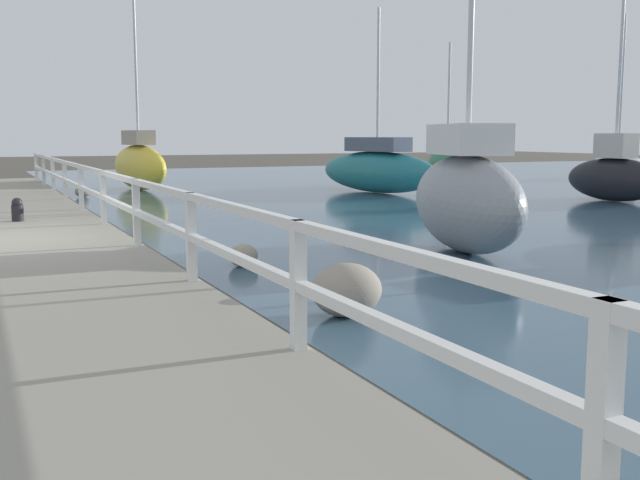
{
  "coord_description": "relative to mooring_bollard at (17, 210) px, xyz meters",
  "views": [
    {
      "loc": [
        -0.36,
        -12.33,
        1.84
      ],
      "look_at": [
        4.31,
        -2.33,
        0.3
      ],
      "focal_mm": 42.0,
      "sensor_mm": 36.0,
      "label": 1
    }
  ],
  "objects": [
    {
      "name": "ground_plane",
      "position": [
        -0.4,
        -2.62,
        -0.48
      ],
      "size": [
        120.0,
        120.0,
        0.0
      ],
      "primitive_type": "plane",
      "color": "#4C473D"
    },
    {
      "name": "dock_walkway",
      "position": [
        -0.4,
        -2.62,
        -0.35
      ],
      "size": [
        3.77,
        36.0,
        0.26
      ],
      "color": "gray",
      "rests_on": "ground"
    },
    {
      "name": "railing",
      "position": [
        1.39,
        -2.62,
        0.45
      ],
      "size": [
        0.1,
        32.5,
        0.97
      ],
      "color": "white",
      "rests_on": "dock_walkway"
    },
    {
      "name": "boulder_upstream",
      "position": [
        2.66,
        -8.27,
        -0.2
      ],
      "size": [
        0.74,
        0.66,
        0.55
      ],
      "color": "gray",
      "rests_on": "ground"
    },
    {
      "name": "boulder_downstream",
      "position": [
        2.29,
        8.53,
        -0.31
      ],
      "size": [
        0.45,
        0.41,
        0.34
      ],
      "color": "slate",
      "rests_on": "ground"
    },
    {
      "name": "boulder_mid_strip",
      "position": [
        2.68,
        -5.01,
        -0.32
      ],
      "size": [
        0.43,
        0.38,
        0.32
      ],
      "color": "gray",
      "rests_on": "ground"
    },
    {
      "name": "mooring_bollard",
      "position": [
        0.0,
        0.0,
        0.0
      ],
      "size": [
        0.22,
        0.22,
        0.44
      ],
      "color": "black",
      "rests_on": "dock_walkway"
    },
    {
      "name": "sailboat_teal",
      "position": [
        11.27,
        6.39,
        0.29
      ],
      "size": [
        2.14,
        5.66,
        5.87
      ],
      "rotation": [
        0.0,
        0.0,
        0.19
      ],
      "color": "#1E707A",
      "rests_on": "water_surface"
    },
    {
      "name": "sailboat_yellow",
      "position": [
        4.51,
        11.01,
        0.4
      ],
      "size": [
        1.46,
        4.88,
        8.47
      ],
      "rotation": [
        0.0,
        0.0,
        0.11
      ],
      "color": "gold",
      "rests_on": "water_surface"
    },
    {
      "name": "sailboat_gray",
      "position": [
        6.34,
        -5.24,
        0.4
      ],
      "size": [
        2.1,
        3.79,
        6.08
      ],
      "rotation": [
        0.0,
        0.0,
        -0.26
      ],
      "color": "gray",
      "rests_on": "water_surface"
    },
    {
      "name": "sailboat_black",
      "position": [
        15.75,
        0.7,
        0.28
      ],
      "size": [
        1.13,
        3.31,
        6.92
      ],
      "rotation": [
        0.0,
        0.0,
        0.06
      ],
      "color": "black",
      "rests_on": "water_surface"
    },
    {
      "name": "sailboat_white",
      "position": [
        24.61,
        8.96,
        0.19
      ],
      "size": [
        1.96,
        3.48,
        6.91
      ],
      "rotation": [
        0.0,
        0.0,
        -0.19
      ],
      "color": "white",
      "rests_on": "water_surface"
    },
    {
      "name": "sailboat_green",
      "position": [
        15.82,
        9.01,
        0.36
      ],
      "size": [
        1.95,
        3.37,
        5.32
      ],
      "rotation": [
        0.0,
        0.0,
        -0.27
      ],
      "color": "#236B42",
      "rests_on": "water_surface"
    }
  ]
}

